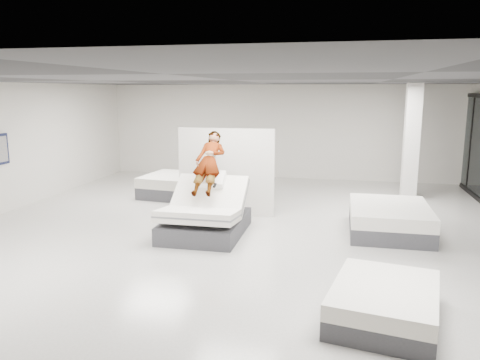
{
  "coord_description": "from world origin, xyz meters",
  "views": [
    {
      "loc": [
        2.16,
        -9.02,
        3.0
      ],
      "look_at": [
        -0.09,
        1.16,
        1.0
      ],
      "focal_mm": 35.0,
      "sensor_mm": 36.0,
      "label": 1
    }
  ],
  "objects_px": {
    "remote": "(215,185)",
    "column": "(411,142)",
    "flat_bed_right_near": "(384,303)",
    "person": "(209,173)",
    "divider_panel": "(226,172)",
    "flat_bed_right_far": "(389,219)",
    "hero_bed": "(205,216)",
    "flat_bed_left_far": "(184,186)"
  },
  "relations": [
    {
      "from": "flat_bed_right_near",
      "to": "flat_bed_left_far",
      "type": "height_order",
      "value": "flat_bed_left_far"
    },
    {
      "from": "person",
      "to": "remote",
      "type": "bearing_deg",
      "value": -57.85
    },
    {
      "from": "hero_bed",
      "to": "person",
      "type": "relative_size",
      "value": 1.26
    },
    {
      "from": "column",
      "to": "hero_bed",
      "type": "bearing_deg",
      "value": -136.48
    },
    {
      "from": "person",
      "to": "flat_bed_right_far",
      "type": "bearing_deg",
      "value": 9.41
    },
    {
      "from": "remote",
      "to": "flat_bed_left_far",
      "type": "relative_size",
      "value": 0.06
    },
    {
      "from": "divider_panel",
      "to": "flat_bed_right_far",
      "type": "bearing_deg",
      "value": -12.88
    },
    {
      "from": "hero_bed",
      "to": "flat_bed_left_far",
      "type": "relative_size",
      "value": 0.87
    },
    {
      "from": "divider_panel",
      "to": "column",
      "type": "bearing_deg",
      "value": 28.19
    },
    {
      "from": "column",
      "to": "flat_bed_left_far",
      "type": "bearing_deg",
      "value": -170.21
    },
    {
      "from": "flat_bed_right_near",
      "to": "column",
      "type": "distance_m",
      "value": 7.71
    },
    {
      "from": "person",
      "to": "divider_panel",
      "type": "relative_size",
      "value": 0.71
    },
    {
      "from": "remote",
      "to": "flat_bed_left_far",
      "type": "distance_m",
      "value": 3.88
    },
    {
      "from": "flat_bed_right_near",
      "to": "column",
      "type": "xyz_separation_m",
      "value": [
        1.22,
        7.49,
        1.36
      ]
    },
    {
      "from": "hero_bed",
      "to": "person",
      "type": "bearing_deg",
      "value": 90.24
    },
    {
      "from": "flat_bed_right_far",
      "to": "flat_bed_right_near",
      "type": "distance_m",
      "value": 4.1
    },
    {
      "from": "flat_bed_right_far",
      "to": "hero_bed",
      "type": "bearing_deg",
      "value": -165.72
    },
    {
      "from": "remote",
      "to": "flat_bed_right_near",
      "type": "height_order",
      "value": "remote"
    },
    {
      "from": "flat_bed_right_far",
      "to": "column",
      "type": "xyz_separation_m",
      "value": [
        0.8,
        3.41,
        1.3
      ]
    },
    {
      "from": "remote",
      "to": "person",
      "type": "bearing_deg",
      "value": 122.15
    },
    {
      "from": "person",
      "to": "flat_bed_right_near",
      "type": "height_order",
      "value": "person"
    },
    {
      "from": "remote",
      "to": "flat_bed_left_far",
      "type": "xyz_separation_m",
      "value": [
        -1.83,
        3.33,
        -0.77
      ]
    },
    {
      "from": "person",
      "to": "flat_bed_right_far",
      "type": "distance_m",
      "value": 3.98
    },
    {
      "from": "hero_bed",
      "to": "divider_panel",
      "type": "distance_m",
      "value": 1.77
    },
    {
      "from": "hero_bed",
      "to": "divider_panel",
      "type": "xyz_separation_m",
      "value": [
        0.05,
        1.63,
        0.67
      ]
    },
    {
      "from": "person",
      "to": "column",
      "type": "distance_m",
      "value": 6.15
    },
    {
      "from": "flat_bed_right_near",
      "to": "flat_bed_left_far",
      "type": "distance_m",
      "value": 8.14
    },
    {
      "from": "divider_panel",
      "to": "column",
      "type": "height_order",
      "value": "column"
    },
    {
      "from": "hero_bed",
      "to": "person",
      "type": "distance_m",
      "value": 0.94
    },
    {
      "from": "flat_bed_right_far",
      "to": "remote",
      "type": "bearing_deg",
      "value": -164.47
    },
    {
      "from": "remote",
      "to": "divider_panel",
      "type": "distance_m",
      "value": 1.67
    },
    {
      "from": "person",
      "to": "flat_bed_right_near",
      "type": "xyz_separation_m",
      "value": [
        3.39,
        -3.43,
        -1.03
      ]
    },
    {
      "from": "divider_panel",
      "to": "flat_bed_right_near",
      "type": "height_order",
      "value": "divider_panel"
    },
    {
      "from": "hero_bed",
      "to": "flat_bed_right_far",
      "type": "bearing_deg",
      "value": 14.28
    },
    {
      "from": "remote",
      "to": "column",
      "type": "xyz_separation_m",
      "value": [
        4.39,
        4.4,
        0.53
      ]
    },
    {
      "from": "remote",
      "to": "flat_bed_right_far",
      "type": "height_order",
      "value": "remote"
    },
    {
      "from": "person",
      "to": "divider_panel",
      "type": "bearing_deg",
      "value": 87.67
    },
    {
      "from": "flat_bed_left_far",
      "to": "divider_panel",
      "type": "bearing_deg",
      "value": -45.1
    },
    {
      "from": "flat_bed_right_far",
      "to": "flat_bed_right_near",
      "type": "xyz_separation_m",
      "value": [
        -0.41,
        -4.08,
        -0.06
      ]
    },
    {
      "from": "flat_bed_right_near",
      "to": "person",
      "type": "bearing_deg",
      "value": 134.64
    },
    {
      "from": "person",
      "to": "flat_bed_right_near",
      "type": "distance_m",
      "value": 4.93
    },
    {
      "from": "flat_bed_right_far",
      "to": "column",
      "type": "height_order",
      "value": "column"
    }
  ]
}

